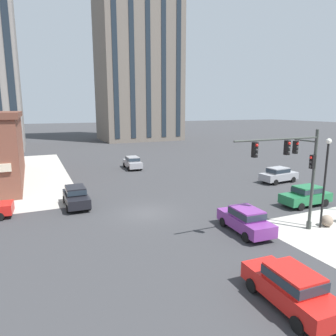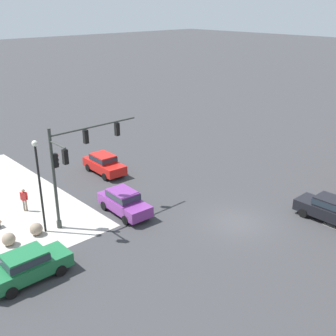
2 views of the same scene
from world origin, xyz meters
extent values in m
plane|color=#38383A|center=(0.00, 0.00, 0.00)|extent=(320.00, 320.00, 0.00)
cylinder|color=#383D38|center=(9.09, -7.53, 0.25)|extent=(0.32, 0.32, 0.50)
cylinder|color=#383D38|center=(9.09, -7.53, 3.40)|extent=(0.20, 0.20, 6.79)
cylinder|color=#383D38|center=(5.84, -7.53, 6.28)|extent=(6.50, 0.12, 0.12)
cylinder|color=#383D38|center=(9.09, -6.63, 5.98)|extent=(0.11, 1.80, 0.11)
cube|color=black|center=(6.59, -7.53, 5.73)|extent=(0.28, 0.28, 0.90)
sphere|color=red|center=(6.59, -7.69, 6.01)|extent=(0.18, 0.18, 0.18)
sphere|color=#282828|center=(6.59, -7.69, 5.73)|extent=(0.18, 0.18, 0.18)
sphere|color=#282828|center=(6.59, -7.69, 5.45)|extent=(0.18, 0.18, 0.18)
cube|color=black|center=(4.09, -7.53, 5.73)|extent=(0.28, 0.28, 0.90)
sphere|color=red|center=(4.09, -7.69, 6.01)|extent=(0.18, 0.18, 0.18)
sphere|color=#282828|center=(4.09, -7.69, 5.73)|extent=(0.18, 0.18, 0.18)
sphere|color=#282828|center=(4.09, -7.69, 5.45)|extent=(0.18, 0.18, 0.18)
cube|color=black|center=(8.89, -7.53, 4.68)|extent=(0.28, 0.28, 0.90)
sphere|color=red|center=(8.73, -7.53, 4.96)|extent=(0.18, 0.18, 0.18)
sphere|color=#282828|center=(8.73, -7.53, 4.68)|extent=(0.18, 0.18, 0.18)
sphere|color=#282828|center=(8.73, -7.53, 4.40)|extent=(0.18, 0.18, 0.18)
cube|color=black|center=(9.09, -5.83, 5.43)|extent=(0.28, 0.28, 0.90)
sphere|color=red|center=(9.09, -5.99, 5.71)|extent=(0.18, 0.18, 0.18)
sphere|color=#282828|center=(9.09, -5.99, 5.43)|extent=(0.18, 0.18, 0.18)
sphere|color=#282828|center=(9.09, -5.99, 5.15)|extent=(0.18, 0.18, 0.18)
sphere|color=gray|center=(10.61, -7.71, 0.41)|extent=(0.81, 0.81, 0.81)
sphere|color=gray|center=(12.40, -7.71, 0.41)|extent=(0.81, 0.81, 0.81)
cylinder|color=gray|center=(9.74, -11.34, 0.42)|extent=(0.13, 0.13, 0.84)
cylinder|color=gray|center=(9.61, -11.21, 0.42)|extent=(0.13, 0.13, 0.84)
cube|color=red|center=(9.68, -11.27, 1.14)|extent=(0.38, 0.38, 0.60)
cylinder|color=red|center=(9.84, -11.43, 1.17)|extent=(0.09, 0.09, 0.57)
cylinder|color=red|center=(9.51, -11.11, 1.17)|extent=(0.09, 0.09, 0.57)
sphere|color=#997051|center=(9.68, -11.27, 1.59)|extent=(0.23, 0.23, 0.23)
cylinder|color=black|center=(10.00, -7.71, 2.91)|extent=(0.14, 0.14, 5.83)
sphere|color=white|center=(10.00, -7.71, 6.01)|extent=(0.36, 0.36, 0.36)
cube|color=red|center=(1.50, -13.28, 0.70)|extent=(1.95, 4.47, 0.76)
cube|color=red|center=(1.49, -13.43, 1.38)|extent=(1.59, 2.18, 0.60)
cube|color=#232D38|center=(1.49, -13.43, 1.38)|extent=(1.63, 2.27, 0.40)
cylinder|color=black|center=(0.72, -11.88, 0.32)|extent=(0.25, 0.65, 0.64)
cylinder|color=black|center=(2.39, -11.95, 0.32)|extent=(0.25, 0.65, 0.64)
cylinder|color=black|center=(0.60, -14.60, 0.32)|extent=(0.25, 0.65, 0.64)
cylinder|color=black|center=(2.27, -14.68, 0.32)|extent=(0.25, 0.65, 0.64)
cube|color=#1E6B3D|center=(12.98, -3.67, 0.70)|extent=(4.41, 1.80, 0.76)
cube|color=#1E6B3D|center=(13.13, -3.67, 1.38)|extent=(2.12, 1.51, 0.60)
cube|color=#232D38|center=(13.13, -3.67, 1.38)|extent=(2.21, 1.55, 0.40)
cylinder|color=black|center=(11.61, -4.50, 0.32)|extent=(0.64, 0.23, 0.64)
cylinder|color=black|center=(11.63, -2.83, 0.32)|extent=(0.64, 0.23, 0.64)
cylinder|color=black|center=(14.35, -2.85, 0.32)|extent=(0.64, 0.23, 0.64)
cube|color=black|center=(-4.79, 4.00, 0.70)|extent=(1.77, 4.41, 0.76)
cube|color=black|center=(-4.79, 4.15, 1.38)|extent=(1.50, 2.12, 0.60)
cube|color=#232D38|center=(-4.79, 4.15, 1.38)|extent=(1.54, 2.20, 0.40)
cylinder|color=black|center=(-3.96, 2.63, 0.32)|extent=(0.22, 0.64, 0.64)
cylinder|color=black|center=(-5.63, 2.64, 0.32)|extent=(0.22, 0.64, 0.64)
cube|color=#7A3389|center=(4.72, -6.20, 0.70)|extent=(2.01, 4.49, 0.76)
cube|color=#7A3389|center=(4.71, -6.35, 1.38)|extent=(1.62, 2.20, 0.60)
cube|color=#232D38|center=(4.71, -6.35, 1.38)|extent=(1.66, 2.28, 0.40)
cylinder|color=black|center=(3.96, -4.79, 0.32)|extent=(0.26, 0.65, 0.64)
cylinder|color=black|center=(5.63, -4.88, 0.32)|extent=(0.26, 0.65, 0.64)
cylinder|color=black|center=(3.81, -7.51, 0.32)|extent=(0.26, 0.65, 0.64)
cylinder|color=black|center=(5.48, -7.61, 0.32)|extent=(0.26, 0.65, 0.64)
camera|label=1|loc=(-7.79, -21.72, 8.12)|focal=32.75mm
camera|label=2|loc=(20.07, 14.81, 13.76)|focal=44.22mm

